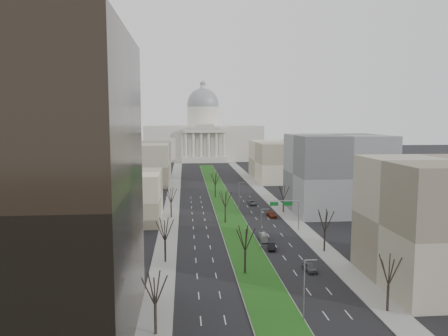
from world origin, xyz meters
TOP-DOWN VIEW (x-y plane):
  - ground at (0.00, 120.00)m, footprint 600.00×600.00m
  - median at (0.00, 118.99)m, footprint 8.00×222.03m
  - sidewalk_left at (-17.50, 95.00)m, footprint 5.00×330.00m
  - sidewalk_right at (17.50, 95.00)m, footprint 5.00×330.00m
  - capitol at (0.00, 269.59)m, footprint 80.00×46.00m
  - building_beige_left at (-33.00, 85.00)m, footprint 26.00×22.00m
  - building_grey_right at (34.00, 92.00)m, footprint 28.00×26.00m
  - building_far_left at (-35.00, 160.00)m, footprint 30.00×40.00m
  - building_far_right at (35.00, 165.00)m, footprint 30.00×40.00m
  - tree_left_near at (-17.20, 18.00)m, footprint 5.10×5.10m
  - tree_left_mid at (-17.20, 48.00)m, footprint 5.40×5.40m
  - tree_left_far at (-17.20, 88.00)m, footprint 5.28×5.28m
  - tree_right_near at (17.20, 22.00)m, footprint 5.16×5.16m
  - tree_right_mid at (17.20, 52.00)m, footprint 5.52×5.52m
  - tree_right_far at (17.20, 92.00)m, footprint 5.04×5.04m
  - tree_median_a at (-2.00, 40.00)m, footprint 5.40×5.40m
  - tree_median_b at (-2.00, 80.00)m, footprint 5.40×5.40m
  - tree_median_c at (-2.00, 120.00)m, footprint 5.40×5.40m
  - streetlamp_median_a at (3.76, 20.00)m, footprint 1.90×0.20m
  - streetlamp_median_b at (3.76, 55.00)m, footprint 1.90×0.20m
  - streetlamp_median_c at (3.76, 95.00)m, footprint 1.90×0.20m
  - mast_arm_signs at (13.49, 70.03)m, footprint 9.12×0.24m
  - car_grey_near at (10.52, 40.34)m, footprint 2.26×4.79m
  - car_black at (5.98, 54.55)m, footprint 2.30×4.81m
  - car_red at (12.36, 86.33)m, footprint 2.55×5.40m
  - car_grey_far at (9.48, 105.03)m, footprint 2.74×5.31m
  - box_van at (5.50, 62.16)m, footprint 1.73×6.42m

SIDE VIEW (x-z plane):
  - ground at x=0.00m, z-range 0.00..0.00m
  - sidewalk_left at x=-17.50m, z-range 0.00..0.15m
  - sidewalk_right at x=17.50m, z-range 0.00..0.15m
  - median at x=0.00m, z-range 0.00..0.20m
  - car_grey_far at x=9.48m, z-range 0.00..1.43m
  - car_black at x=5.98m, z-range 0.00..1.52m
  - car_red at x=12.36m, z-range 0.00..1.52m
  - car_grey_near at x=10.52m, z-range 0.00..1.58m
  - box_van at x=5.50m, z-range 0.00..1.77m
  - streetlamp_median_a at x=3.76m, z-range 0.23..9.39m
  - streetlamp_median_b at x=3.76m, z-range 0.23..9.39m
  - streetlamp_median_c at x=3.76m, z-range 0.23..9.39m
  - mast_arm_signs at x=13.49m, z-range 2.06..10.15m
  - tree_right_far at x=17.20m, z-range 1.99..11.07m
  - tree_left_near at x=-17.20m, z-range 2.02..11.20m
  - tree_right_near at x=17.20m, z-range 2.04..11.33m
  - tree_left_far at x=-17.20m, z-range 2.09..11.59m
  - tree_left_mid at x=-17.20m, z-range 2.14..11.86m
  - tree_median_a at x=-2.00m, z-range 2.14..11.86m
  - tree_median_b at x=-2.00m, z-range 2.14..11.86m
  - tree_median_c at x=-2.00m, z-range 2.14..11.86m
  - building_beige_left at x=-33.00m, z-range 0.00..14.00m
  - tree_right_mid at x=17.20m, z-range 2.19..12.12m
  - building_far_left at x=-35.00m, z-range 0.00..18.00m
  - building_far_right at x=35.00m, z-range 0.00..18.00m
  - building_grey_right at x=34.00m, z-range 0.00..24.00m
  - capitol at x=0.00m, z-range -11.19..43.81m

